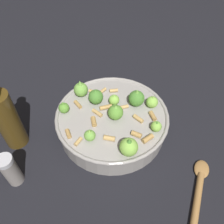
# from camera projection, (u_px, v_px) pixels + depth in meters

# --- Properties ---
(ground_plane) EXTENTS (2.40, 2.40, 0.00)m
(ground_plane) POSITION_uv_depth(u_px,v_px,m) (112.00, 128.00, 0.66)
(ground_plane) COLOR black
(cooking_pan) EXTENTS (0.31, 0.31, 0.12)m
(cooking_pan) POSITION_uv_depth(u_px,v_px,m) (112.00, 120.00, 0.63)
(cooking_pan) COLOR #9E9993
(cooking_pan) RESTS_ON ground
(pepper_shaker) EXTENTS (0.04, 0.04, 0.10)m
(pepper_shaker) POSITION_uv_depth(u_px,v_px,m) (10.00, 170.00, 0.52)
(pepper_shaker) COLOR gray
(pepper_shaker) RESTS_ON ground
(olive_oil_bottle) EXTENTS (0.06, 0.06, 0.22)m
(olive_oil_bottle) POSITION_uv_depth(u_px,v_px,m) (7.00, 119.00, 0.56)
(olive_oil_bottle) COLOR #4C3814
(olive_oil_bottle) RESTS_ON ground
(wooden_spoon) EXTENTS (0.04, 0.22, 0.02)m
(wooden_spoon) POSITION_uv_depth(u_px,v_px,m) (198.00, 194.00, 0.52)
(wooden_spoon) COLOR #9E703D
(wooden_spoon) RESTS_ON ground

